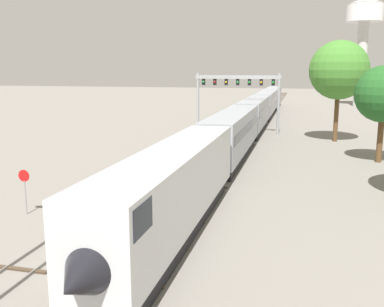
{
  "coord_description": "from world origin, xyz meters",
  "views": [
    {
      "loc": [
        8.48,
        -17.87,
        8.97
      ],
      "look_at": [
        1.0,
        12.0,
        3.0
      ],
      "focal_mm": 40.52,
      "sensor_mm": 36.0,
      "label": 1
    }
  ],
  "objects_px": {
    "trackside_tree_right": "(339,70)",
    "trackside_tree_mid": "(384,94)",
    "water_tower": "(364,24)",
    "signal_gantry": "(238,89)",
    "stop_sign": "(25,185)",
    "passenger_train": "(255,114)"
  },
  "relations": [
    {
      "from": "trackside_tree_mid",
      "to": "trackside_tree_right",
      "type": "height_order",
      "value": "trackside_tree_right"
    },
    {
      "from": "passenger_train",
      "to": "stop_sign",
      "type": "xyz_separation_m",
      "value": [
        -10.0,
        -41.31,
        -0.74
      ]
    },
    {
      "from": "trackside_tree_right",
      "to": "trackside_tree_mid",
      "type": "bearing_deg",
      "value": -75.08
    },
    {
      "from": "passenger_train",
      "to": "trackside_tree_right",
      "type": "bearing_deg",
      "value": -31.95
    },
    {
      "from": "passenger_train",
      "to": "signal_gantry",
      "type": "relative_size",
      "value": 8.69
    },
    {
      "from": "passenger_train",
      "to": "trackside_tree_right",
      "type": "relative_size",
      "value": 8.36
    },
    {
      "from": "signal_gantry",
      "to": "stop_sign",
      "type": "distance_m",
      "value": 39.59
    },
    {
      "from": "signal_gantry",
      "to": "stop_sign",
      "type": "relative_size",
      "value": 4.2
    },
    {
      "from": "signal_gantry",
      "to": "water_tower",
      "type": "relative_size",
      "value": 0.47
    },
    {
      "from": "water_tower",
      "to": "trackside_tree_right",
      "type": "distance_m",
      "value": 59.5
    },
    {
      "from": "trackside_tree_right",
      "to": "signal_gantry",
      "type": "bearing_deg",
      "value": 162.85
    },
    {
      "from": "passenger_train",
      "to": "water_tower",
      "type": "bearing_deg",
      "value": 68.18
    },
    {
      "from": "passenger_train",
      "to": "trackside_tree_mid",
      "type": "bearing_deg",
      "value": -53.36
    },
    {
      "from": "stop_sign",
      "to": "water_tower",
      "type": "bearing_deg",
      "value": 71.76
    },
    {
      "from": "passenger_train",
      "to": "stop_sign",
      "type": "relative_size",
      "value": 36.5
    },
    {
      "from": "water_tower",
      "to": "trackside_tree_right",
      "type": "bearing_deg",
      "value": -99.33
    },
    {
      "from": "signal_gantry",
      "to": "trackside_tree_mid",
      "type": "relative_size",
      "value": 1.28
    },
    {
      "from": "stop_sign",
      "to": "trackside_tree_right",
      "type": "distance_m",
      "value": 40.96
    },
    {
      "from": "passenger_train",
      "to": "trackside_tree_right",
      "type": "distance_m",
      "value": 14.32
    },
    {
      "from": "signal_gantry",
      "to": "stop_sign",
      "type": "bearing_deg",
      "value": -101.36
    },
    {
      "from": "passenger_train",
      "to": "trackside_tree_right",
      "type": "height_order",
      "value": "trackside_tree_right"
    },
    {
      "from": "signal_gantry",
      "to": "trackside_tree_mid",
      "type": "bearing_deg",
      "value": -44.82
    }
  ]
}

